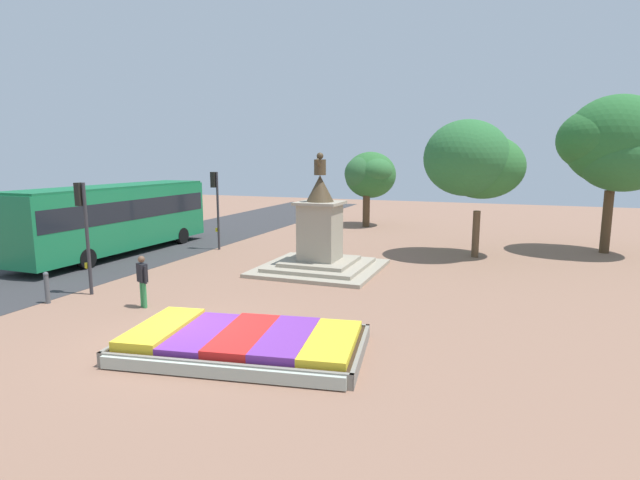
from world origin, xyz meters
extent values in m
plane|color=#8C6651|center=(0.00, 0.00, 0.00)|extent=(88.56, 88.56, 0.00)
cube|color=#38281C|center=(1.72, -0.13, 0.16)|extent=(6.22, 3.93, 0.32)
cube|color=gray|center=(1.97, -1.69, 0.18)|extent=(5.96, 1.05, 0.36)
cube|color=gray|center=(1.47, 1.42, 0.18)|extent=(5.96, 1.05, 0.36)
cube|color=gray|center=(-1.20, -0.60, 0.18)|extent=(0.61, 3.23, 0.36)
cube|color=gray|center=(4.64, 0.33, 0.18)|extent=(0.61, 3.23, 0.36)
cube|color=yellow|center=(-0.50, -0.49, 0.44)|extent=(1.56, 2.99, 0.24)
cube|color=#72339E|center=(0.61, -0.31, 0.40)|extent=(1.56, 2.99, 0.15)
cube|color=red|center=(1.72, -0.13, 0.42)|extent=(1.56, 2.99, 0.20)
cube|color=#72339E|center=(2.83, 0.04, 0.43)|extent=(1.56, 2.99, 0.20)
cube|color=yellow|center=(3.94, 0.22, 0.42)|extent=(1.56, 2.99, 0.19)
cube|color=#B2BCAD|center=(1.98, -1.74, 0.18)|extent=(5.67, 1.10, 0.29)
cube|color=#9D937F|center=(0.30, 9.13, 0.08)|extent=(5.03, 5.03, 0.15)
cube|color=#A09681|center=(0.30, 9.13, 0.23)|extent=(3.96, 3.96, 0.15)
cube|color=gray|center=(0.30, 9.13, 0.38)|extent=(2.88, 2.88, 0.15)
cube|color=#9E937F|center=(0.30, 9.13, 1.65)|extent=(1.57, 1.57, 2.39)
cube|color=#9E937F|center=(0.30, 9.13, 2.91)|extent=(1.85, 1.85, 0.12)
cone|color=#473823|center=(0.30, 9.13, 3.53)|extent=(1.18, 1.18, 1.12)
cylinder|color=#473823|center=(0.30, 9.13, 4.41)|extent=(0.50, 0.50, 0.65)
sphere|color=#473823|center=(0.30, 9.13, 4.88)|extent=(0.29, 0.29, 0.29)
cylinder|color=#473823|center=(0.35, 8.82, 4.54)|extent=(0.18, 0.52, 0.50)
cylinder|color=#2D2D33|center=(-5.97, 2.62, 1.98)|extent=(0.12, 0.12, 3.97)
cube|color=black|center=(-6.17, 2.63, 3.57)|extent=(0.26, 0.30, 0.80)
cylinder|color=red|center=(-6.31, 2.64, 3.83)|extent=(0.04, 0.14, 0.14)
cylinder|color=#543E08|center=(-6.31, 2.64, 3.57)|extent=(0.04, 0.14, 0.14)
cylinder|color=#0D4211|center=(-6.31, 2.64, 3.30)|extent=(0.04, 0.14, 0.14)
cube|color=gold|center=(-6.07, 2.62, 1.05)|extent=(0.11, 0.17, 0.20)
cylinder|color=#2D2D33|center=(-6.38, 11.75, 2.03)|extent=(0.12, 0.12, 4.07)
cube|color=black|center=(-6.58, 11.76, 3.67)|extent=(0.25, 0.29, 0.80)
cylinder|color=red|center=(-6.71, 11.76, 3.94)|extent=(0.04, 0.14, 0.14)
cylinder|color=#543E08|center=(-6.71, 11.76, 3.67)|extent=(0.04, 0.14, 0.14)
cylinder|color=#0D4211|center=(-6.71, 11.76, 3.40)|extent=(0.04, 0.14, 0.14)
cube|color=gold|center=(-6.48, 11.75, 1.05)|extent=(0.11, 0.16, 0.20)
cube|color=#197A47|center=(-10.49, 8.89, 1.85)|extent=(2.60, 11.40, 3.00)
cube|color=black|center=(-10.49, 8.89, 2.30)|extent=(2.62, 11.06, 0.96)
cube|color=#146139|center=(-10.49, 8.89, 3.40)|extent=(2.55, 11.17, 0.10)
cylinder|color=black|center=(-11.63, 12.59, 0.45)|extent=(0.29, 0.90, 0.90)
cylinder|color=black|center=(-9.31, 12.58, 0.45)|extent=(0.29, 0.90, 0.90)
cylinder|color=black|center=(-11.68, 5.76, 0.45)|extent=(0.29, 0.90, 0.90)
cylinder|color=black|center=(-9.35, 5.75, 0.45)|extent=(0.29, 0.90, 0.90)
cylinder|color=#338C4C|center=(-3.25, 2.05, 0.43)|extent=(0.13, 0.13, 0.85)
cylinder|color=#338C4C|center=(-3.09, 1.97, 0.43)|extent=(0.13, 0.13, 0.85)
cube|color=black|center=(-3.17, 2.01, 1.16)|extent=(0.44, 0.37, 0.61)
cylinder|color=black|center=(-3.39, 2.12, 1.13)|extent=(0.09, 0.09, 0.58)
cylinder|color=black|center=(-2.96, 1.91, 1.13)|extent=(0.09, 0.09, 0.58)
sphere|color=brown|center=(-3.17, 2.01, 1.60)|extent=(0.22, 0.22, 0.22)
cylinder|color=#4C5156|center=(-6.49, 1.25, 0.47)|extent=(0.15, 0.15, 0.95)
sphere|color=#4C5156|center=(-6.49, 1.25, 1.00)|extent=(0.17, 0.17, 0.17)
cylinder|color=#4C3823|center=(12.53, 17.87, 1.59)|extent=(0.46, 0.46, 3.18)
ellipsoid|color=#2A6930|center=(12.58, 17.72, 5.62)|extent=(4.79, 4.76, 4.42)
ellipsoid|color=#2B6731|center=(12.90, 17.41, 4.75)|extent=(4.13, 4.29, 3.18)
ellipsoid|color=#2C6A30|center=(11.96, 17.82, 5.67)|extent=(4.19, 4.59, 3.28)
cylinder|color=brown|center=(6.41, 14.45, 1.13)|extent=(0.34, 0.34, 2.27)
ellipsoid|color=#2C6B35|center=(5.81, 14.37, 4.79)|extent=(4.04, 4.43, 3.62)
ellipsoid|color=#2E6C32|center=(6.55, 14.88, 4.37)|extent=(3.94, 3.60, 3.11)
cylinder|color=#4C3823|center=(-1.41, 22.90, 1.13)|extent=(0.50, 0.50, 2.25)
ellipsoid|color=#2D6931|center=(-1.33, 23.58, 3.58)|extent=(3.55, 3.76, 3.21)
ellipsoid|color=#316C36|center=(-0.90, 23.05, 3.85)|extent=(2.50, 2.72, 1.98)
ellipsoid|color=#316736|center=(-1.60, 23.08, 3.68)|extent=(2.82, 2.86, 2.52)
camera|label=1|loc=(7.71, -10.65, 4.86)|focal=28.00mm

